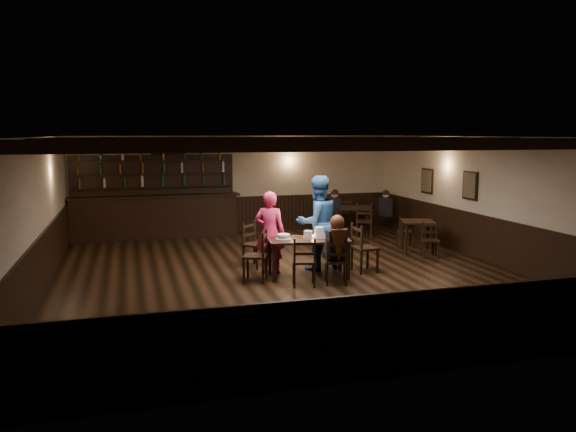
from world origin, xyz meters
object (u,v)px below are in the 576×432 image
object	(u,v)px
man_blue	(318,223)
woman_pink	(270,232)
cake	(284,237)
chair_near_right	(337,259)
dining_table	(308,243)
bar_counter	(155,211)
chair_near_left	(304,258)

from	to	relation	value
man_blue	woman_pink	bearing A→B (deg)	-7.45
man_blue	cake	world-z (taller)	man_blue
cake	woman_pink	bearing A→B (deg)	114.88
man_blue	chair_near_right	bearing A→B (deg)	77.18
dining_table	chair_near_right	bearing A→B (deg)	-67.62
chair_near_right	woman_pink	xyz separation A→B (m)	(-0.95, 1.23, 0.32)
bar_counter	cake	bearing A→B (deg)	-66.37
chair_near_right	bar_counter	size ratio (longest dim) A/B	0.19
chair_near_right	bar_counter	bearing A→B (deg)	116.86
man_blue	cake	bearing A→B (deg)	16.97
woman_pink	man_blue	size ratio (longest dim) A/B	0.85
chair_near_right	dining_table	bearing A→B (deg)	112.38
dining_table	chair_near_left	size ratio (longest dim) A/B	1.81
dining_table	man_blue	world-z (taller)	man_blue
chair_near_left	woman_pink	bearing A→B (deg)	106.50
chair_near_right	cake	world-z (taller)	chair_near_right
dining_table	bar_counter	world-z (taller)	bar_counter
dining_table	bar_counter	bearing A→B (deg)	117.48
dining_table	chair_near_left	distance (m)	0.75
dining_table	chair_near_right	xyz separation A→B (m)	(0.30, -0.74, -0.17)
dining_table	bar_counter	xyz separation A→B (m)	(-2.65, 5.10, 0.06)
dining_table	chair_near_left	xyz separation A→B (m)	(-0.30, -0.68, -0.14)
woman_pink	cake	bearing A→B (deg)	139.03
man_blue	bar_counter	world-z (taller)	bar_counter
chair_near_right	chair_near_left	bearing A→B (deg)	174.58
chair_near_left	bar_counter	size ratio (longest dim) A/B	0.20
chair_near_right	bar_counter	world-z (taller)	bar_counter
cake	chair_near_left	bearing A→B (deg)	-77.83
dining_table	woman_pink	distance (m)	0.83
dining_table	cake	size ratio (longest dim) A/B	5.38
man_blue	chair_near_left	bearing A→B (deg)	51.31
woman_pink	chair_near_left	bearing A→B (deg)	130.66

